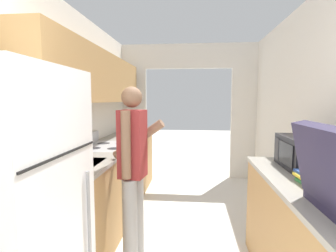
% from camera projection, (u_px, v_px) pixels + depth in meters
% --- Properties ---
extents(wall_left, '(0.38, 6.74, 2.50)m').
position_uv_depth(wall_left, '(63.00, 104.00, 2.64)').
color(wall_left, white).
rests_on(wall_left, ground_plane).
extents(wall_far_with_doorway, '(2.90, 0.06, 2.50)m').
position_uv_depth(wall_far_with_doorway, '(188.00, 102.00, 4.92)').
color(wall_far_with_doorway, white).
rests_on(wall_far_with_doorway, ground_plane).
extents(counter_left, '(0.62, 3.01, 0.91)m').
position_uv_depth(counter_left, '(112.00, 178.00, 3.43)').
color(counter_left, '#B2844C').
rests_on(counter_left, ground_plane).
extents(refrigerator, '(0.70, 0.79, 1.66)m').
position_uv_depth(refrigerator, '(10.00, 217.00, 1.46)').
color(refrigerator, white).
rests_on(refrigerator, ground_plane).
extents(range_oven, '(0.66, 0.78, 1.05)m').
position_uv_depth(range_oven, '(109.00, 181.00, 3.27)').
color(range_oven, '#B7B7BC').
rests_on(range_oven, ground_plane).
extents(person, '(0.52, 0.41, 1.59)m').
position_uv_depth(person, '(133.00, 171.00, 2.33)').
color(person, '#9E9E9E').
rests_on(person, ground_plane).
extents(microwave, '(0.39, 0.52, 0.27)m').
position_uv_depth(microwave, '(308.00, 153.00, 2.15)').
color(microwave, black).
rests_on(microwave, counter_right).
extents(book_stack, '(0.24, 0.30, 0.08)m').
position_uv_depth(book_stack, '(318.00, 180.00, 1.73)').
color(book_stack, '#33894C').
rests_on(book_stack, counter_right).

